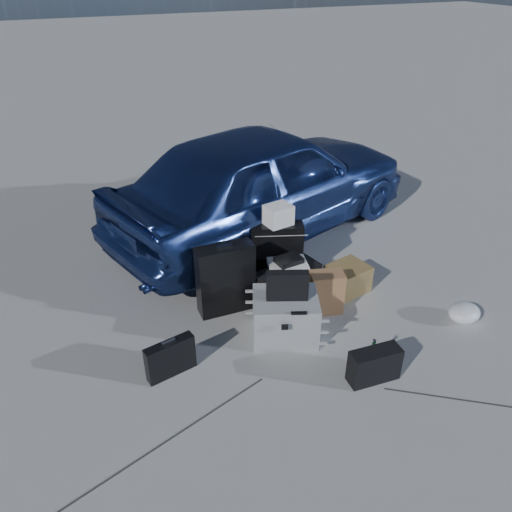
{
  "coord_description": "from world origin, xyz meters",
  "views": [
    {
      "loc": [
        -1.95,
        -3.07,
        3.15
      ],
      "look_at": [
        -0.25,
        0.85,
        0.55
      ],
      "focal_mm": 35.0,
      "sensor_mm": 36.0,
      "label": 1
    }
  ],
  "objects": [
    {
      "name": "ground",
      "position": [
        0.0,
        0.0,
        0.0
      ],
      "size": [
        60.0,
        60.0,
        0.0
      ],
      "primitive_type": "plane",
      "color": "#9FA09B",
      "rests_on": "ground"
    },
    {
      "name": "car",
      "position": [
        0.48,
        2.24,
        0.71
      ],
      "size": [
        4.49,
        2.9,
        1.42
      ],
      "primitive_type": "imported",
      "rotation": [
        0.0,
        0.0,
        1.89
      ],
      "color": "#2D458F",
      "rests_on": "ground"
    },
    {
      "name": "pelican_case",
      "position": [
        -0.22,
        0.23,
        0.22
      ],
      "size": [
        0.74,
        0.68,
        0.44
      ],
      "primitive_type": "cube",
      "rotation": [
        0.0,
        0.0,
        -0.38
      ],
      "color": "#9DA0A2",
      "rests_on": "ground"
    },
    {
      "name": "laptop_bag",
      "position": [
        -0.21,
        0.22,
        0.58
      ],
      "size": [
        0.39,
        0.23,
        0.28
      ],
      "primitive_type": "cube",
      "rotation": [
        0.0,
        0.0,
        -0.39
      ],
      "color": "black",
      "rests_on": "pelican_case"
    },
    {
      "name": "briefcase",
      "position": [
        -1.35,
        0.16,
        0.17
      ],
      "size": [
        0.45,
        0.19,
        0.34
      ],
      "primitive_type": "cube",
      "rotation": [
        0.0,
        0.0,
        0.21
      ],
      "color": "black",
      "rests_on": "ground"
    },
    {
      "name": "suitcase_left",
      "position": [
        -0.59,
        0.83,
        0.37
      ],
      "size": [
        0.58,
        0.22,
        0.74
      ],
      "primitive_type": "cube",
      "rotation": [
        0.0,
        0.0,
        -0.02
      ],
      "color": "black",
      "rests_on": "ground"
    },
    {
      "name": "suitcase_right",
      "position": [
        0.13,
        1.15,
        0.34
      ],
      "size": [
        0.6,
        0.39,
        0.68
      ],
      "primitive_type": "cube",
      "rotation": [
        0.0,
        0.0,
        -0.35
      ],
      "color": "black",
      "rests_on": "ground"
    },
    {
      "name": "white_carton",
      "position": [
        0.15,
        1.16,
        0.78
      ],
      "size": [
        0.3,
        0.26,
        0.22
      ],
      "primitive_type": "cube",
      "rotation": [
        0.0,
        0.0,
        0.16
      ],
      "color": "white",
      "rests_on": "suitcase_right"
    },
    {
      "name": "duffel_bag",
      "position": [
        0.07,
        0.77,
        0.18
      ],
      "size": [
        0.76,
        0.46,
        0.36
      ],
      "primitive_type": "cube",
      "rotation": [
        0.0,
        0.0,
        0.23
      ],
      "color": "black",
      "rests_on": "ground"
    },
    {
      "name": "flat_box_white",
      "position": [
        0.08,
        0.78,
        0.39
      ],
      "size": [
        0.46,
        0.38,
        0.07
      ],
      "primitive_type": "cube",
      "rotation": [
        0.0,
        0.0,
        -0.24
      ],
      "color": "white",
      "rests_on": "duffel_bag"
    },
    {
      "name": "flat_box_black",
      "position": [
        0.09,
        0.78,
        0.45
      ],
      "size": [
        0.28,
        0.22,
        0.06
      ],
      "primitive_type": "cube",
      "rotation": [
        0.0,
        0.0,
        0.12
      ],
      "color": "black",
      "rests_on": "flat_box_white"
    },
    {
      "name": "kraft_bag",
      "position": [
        0.33,
        0.41,
        0.22
      ],
      "size": [
        0.38,
        0.29,
        0.45
      ],
      "primitive_type": "cube",
      "rotation": [
        0.0,
        0.0,
        -0.27
      ],
      "color": "#A27046",
      "rests_on": "ground"
    },
    {
      "name": "cardboard_box",
      "position": [
        0.74,
        0.63,
        0.15
      ],
      "size": [
        0.47,
        0.43,
        0.3
      ],
      "primitive_type": "cube",
      "rotation": [
        0.0,
        0.0,
        0.21
      ],
      "color": "olive",
      "rests_on": "ground"
    },
    {
      "name": "plastic_bag",
      "position": [
        1.52,
        -0.29,
        0.09
      ],
      "size": [
        0.37,
        0.33,
        0.18
      ],
      "primitive_type": "ellipsoid",
      "rotation": [
        0.0,
        0.0,
        0.16
      ],
      "color": "white",
      "rests_on": "ground"
    },
    {
      "name": "messenger_bag",
      "position": [
        0.22,
        -0.6,
        0.16
      ],
      "size": [
        0.45,
        0.2,
        0.31
      ],
      "primitive_type": "cube",
      "rotation": [
        0.0,
        0.0,
        -0.07
      ],
      "color": "black",
      "rests_on": "ground"
    },
    {
      "name": "green_bottle",
      "position": [
        0.28,
        -0.48,
        0.15
      ],
      "size": [
        0.08,
        0.08,
        0.3
      ],
      "primitive_type": "cylinder",
      "rotation": [
        0.0,
        0.0,
        -0.11
      ],
      "color": "black",
      "rests_on": "ground"
    }
  ]
}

